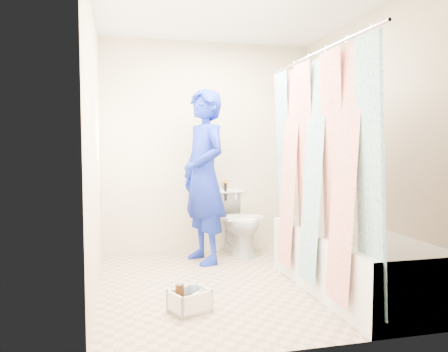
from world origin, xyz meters
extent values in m
plane|color=tan|center=(0.00, 0.00, 0.00)|extent=(2.60, 2.60, 0.00)
cube|color=silver|center=(0.00, 0.00, 2.40)|extent=(2.40, 2.60, 0.02)
cube|color=beige|center=(0.00, 1.30, 1.20)|extent=(2.40, 0.02, 2.40)
cube|color=beige|center=(0.00, -1.30, 1.20)|extent=(2.40, 0.02, 2.40)
cube|color=beige|center=(-1.20, 0.00, 1.20)|extent=(0.02, 2.60, 2.40)
cube|color=beige|center=(1.20, 0.00, 1.20)|extent=(0.02, 2.60, 2.40)
cube|color=silver|center=(0.85, -0.43, 0.25)|extent=(0.70, 1.75, 0.50)
cube|color=white|center=(0.85, -0.43, 0.46)|extent=(0.58, 1.63, 0.06)
cylinder|color=silver|center=(0.52, -0.43, 1.95)|extent=(0.02, 1.90, 0.02)
cube|color=silver|center=(0.52, -0.43, 1.02)|extent=(0.06, 1.75, 1.80)
imported|color=white|center=(0.30, 1.08, 0.36)|extent=(0.51, 0.76, 0.72)
cube|color=white|center=(0.32, 0.97, 0.42)|extent=(0.46, 0.26, 0.03)
cylinder|color=black|center=(0.19, 1.26, 0.69)|extent=(0.03, 0.03, 0.21)
cylinder|color=orange|center=(0.19, 1.26, 0.80)|extent=(0.06, 0.06, 0.03)
cylinder|color=silver|center=(0.32, 1.28, 0.67)|extent=(0.03, 0.03, 0.17)
imported|color=#0F249C|center=(-0.15, 0.79, 0.90)|extent=(0.60, 0.75, 1.80)
cube|color=silver|center=(-0.53, -0.55, 0.01)|extent=(0.34, 0.31, 0.03)
cube|color=silver|center=(-0.64, -0.61, 0.08)|extent=(0.11, 0.20, 0.16)
cube|color=silver|center=(-0.41, -0.50, 0.08)|extent=(0.11, 0.20, 0.16)
cube|color=silver|center=(-0.48, -0.64, 0.08)|extent=(0.25, 0.13, 0.16)
cube|color=silver|center=(-0.57, -0.46, 0.08)|extent=(0.25, 0.13, 0.16)
cylinder|color=#3A1D0B|center=(-0.60, -0.55, 0.12)|extent=(0.06, 0.06, 0.18)
cylinder|color=white|center=(-0.49, -0.49, 0.11)|extent=(0.06, 0.06, 0.16)
cylinder|color=beige|center=(-0.49, -0.59, 0.09)|extent=(0.04, 0.04, 0.12)
cylinder|color=#3A1D0B|center=(-0.56, -0.63, 0.05)|extent=(0.05, 0.05, 0.05)
cylinder|color=gold|center=(-0.56, -0.63, 0.09)|extent=(0.06, 0.06, 0.01)
imported|color=silver|center=(-0.44, -0.55, 0.11)|extent=(0.11, 0.11, 0.17)
camera|label=1|loc=(-1.02, -3.65, 1.22)|focal=35.00mm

